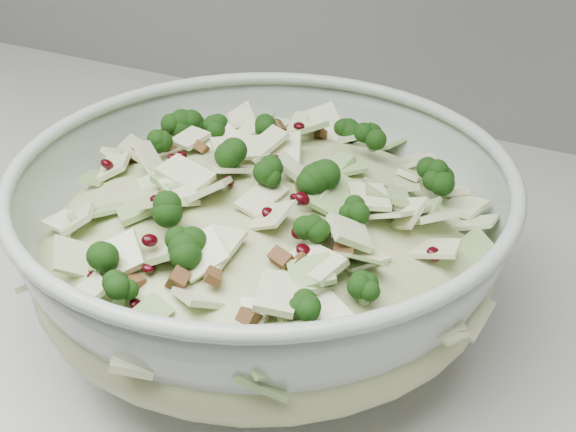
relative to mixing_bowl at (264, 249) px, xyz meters
name	(u,v)px	position (x,y,z in m)	size (l,w,h in m)	color
mixing_bowl	(264,249)	(0.00, 0.00, 0.00)	(0.42, 0.42, 0.13)	#A5B5A6
salad	(263,222)	(0.00, 0.00, 0.02)	(0.42, 0.42, 0.13)	#B3B87E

